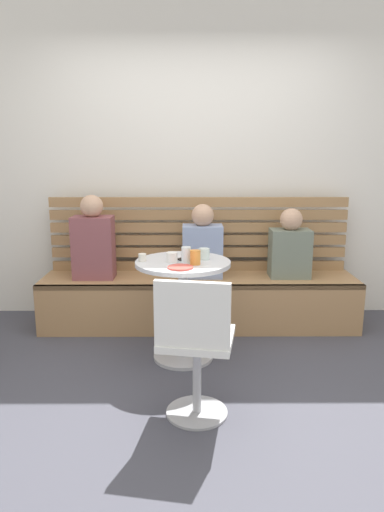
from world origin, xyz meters
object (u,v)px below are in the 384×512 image
person_child_middle (203,245)px  person_child_left (290,247)px  cup_espresso_small (142,258)px  person_adult (93,242)px  booth_bench (199,301)px  cup_ceramic_white (172,257)px  cup_tumbler_orange (195,257)px  cafe_table (183,291)px  cup_water_clear (186,255)px  white_chair (195,344)px  plate_small (180,267)px  cup_glass_short (204,254)px  phone_on_table (186,258)px

person_child_middle → person_child_left: bearing=-1.0°
cup_espresso_small → person_adult: bearing=126.2°
person_adult → person_child_middle: bearing=2.3°
booth_bench → cup_ceramic_white: bearing=-106.8°
person_child_middle → cup_tumbler_orange: bearing=-95.2°
cafe_table → cup_water_clear: cup_water_clear is taller
white_chair → person_child_left: (0.83, 1.49, 0.24)m
white_chair → person_child_left: 1.72m
cup_espresso_small → plate_small: (0.27, -0.20, -0.02)m
person_adult → booth_bench: bearing=0.4°
white_chair → person_child_middle: (0.08, 1.50, 0.25)m
person_child_left → cup_espresso_small: 1.38m
cafe_table → cup_glass_short: 0.31m
booth_bench → cup_espresso_small: bearing=-122.2°
cup_water_clear → person_child_middle: bearing=79.5°
person_child_left → person_child_middle: 0.75m
plate_small → cup_glass_short: bearing=57.4°
plate_small → phone_on_table: size_ratio=1.21×
cafe_table → person_child_middle: 0.73m
person_adult → person_child_left: person_adult is taller
white_chair → cup_espresso_small: white_chair is taller
booth_bench → cafe_table: bearing=-101.2°
cup_tumbler_orange → phone_on_table: 0.19m
cup_water_clear → plate_small: cup_water_clear is taller
cafe_table → person_child_middle: person_child_middle is taller
cafe_table → phone_on_table: bearing=73.3°
cup_ceramic_white → cup_espresso_small: 0.21m
booth_bench → plate_small: (-0.14, -0.86, 0.52)m
cup_glass_short → cup_ceramic_white: (-0.23, -0.08, -0.01)m
booth_bench → cup_ceramic_white: 0.91m
cup_espresso_small → cup_ceramic_white: bearing=-6.4°
cup_ceramic_white → cup_water_clear: bearing=-5.0°
person_adult → person_child_middle: size_ratio=1.13×
person_adult → phone_on_table: (0.79, -0.58, -0.01)m
white_chair → cup_water_clear: size_ratio=7.73×
white_chair → cafe_table: bearing=95.5°
cup_ceramic_white → cup_espresso_small: size_ratio=1.43×
cafe_table → cup_tumbler_orange: 0.30m
booth_bench → cup_glass_short: cup_glass_short is taller
white_chair → cup_espresso_small: size_ratio=15.18×
cup_ceramic_white → plate_small: cup_ceramic_white is taller
booth_bench → phone_on_table: 0.80m
booth_bench → person_child_middle: 0.50m
person_child_middle → cup_tumbler_orange: size_ratio=6.29×
cup_tumbler_orange → plate_small: (-0.10, -0.10, -0.04)m
white_chair → cup_water_clear: bearing=94.0°
white_chair → person_adult: (-0.84, 1.46, 0.29)m
cup_tumbler_orange → cup_espresso_small: cup_tumbler_orange is taller
person_child_left → cup_ceramic_white: person_child_left is taller
cup_glass_short → cup_tumbler_orange: size_ratio=0.80×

